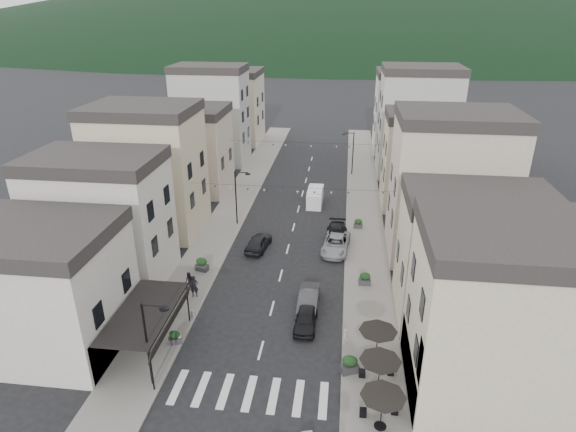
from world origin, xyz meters
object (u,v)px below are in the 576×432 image
pedestrian_a (194,286)px  pedestrian_b (189,281)px  parked_car_b (309,299)px  parked_car_d (336,235)px  parked_car_a (306,319)px  parked_car_e (258,242)px  delivery_van (315,196)px  parked_car_c (336,244)px

pedestrian_a → pedestrian_b: 1.19m
parked_car_b → parked_car_d: 11.84m
parked_car_a → parked_car_e: size_ratio=0.91×
parked_car_b → delivery_van: 21.16m
delivery_van → pedestrian_b: bearing=-113.2°
parked_car_d → pedestrian_b: 15.75m
parked_car_b → parked_car_e: 10.67m
pedestrian_a → pedestrian_b: size_ratio=1.18×
parked_car_b → pedestrian_a: size_ratio=2.35×
parked_car_c → parked_car_e: size_ratio=1.22×
parked_car_c → parked_car_e: bearing=-169.9°
pedestrian_a → parked_car_b: bearing=-10.0°
parked_car_c → delivery_van: size_ratio=1.20×
delivery_van → parked_car_c: bearing=-75.4°
delivery_van → pedestrian_b: (-8.91, -19.96, -0.12)m
parked_car_c → pedestrian_b: size_ratio=3.36×
delivery_van → pedestrian_b: 21.86m
parked_car_b → parked_car_d: parked_car_d is taller
parked_car_d → pedestrian_b: pedestrian_b is taller
pedestrian_a → pedestrian_b: (-0.72, 0.94, -0.14)m
parked_car_b → delivery_van: size_ratio=0.99×
pedestrian_a → parked_car_d: bearing=37.7°
parked_car_e → pedestrian_a: pedestrian_a is taller
parked_car_d → pedestrian_a: size_ratio=2.76×
parked_car_c → parked_car_d: 2.02m
parked_car_a → parked_car_c: size_ratio=0.74×
parked_car_e → parked_car_d: bearing=-152.6°
parked_car_a → parked_car_d: parked_car_d is taller
parked_car_b → parked_car_e: bearing=123.0°
parked_car_a → parked_car_d: size_ratio=0.77×
parked_car_a → pedestrian_a: (-9.19, 2.75, 0.37)m
pedestrian_a → parked_car_a: bearing=-25.2°
parked_car_d → pedestrian_a: 15.88m
parked_car_e → delivery_van: (4.60, 12.05, 0.29)m
parked_car_a → pedestrian_b: pedestrian_b is taller
parked_car_b → parked_car_d: (1.80, 11.70, 0.02)m
parked_car_c → delivery_van: delivery_van is taller
parked_car_b → delivery_van: (-1.00, 21.13, 0.31)m
parked_car_a → parked_car_c: 12.33m
parked_car_e → pedestrian_b: (-4.31, -7.91, 0.17)m
parked_car_d → parked_car_e: size_ratio=1.18×
parked_car_d → pedestrian_b: (-11.71, -10.53, 0.17)m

